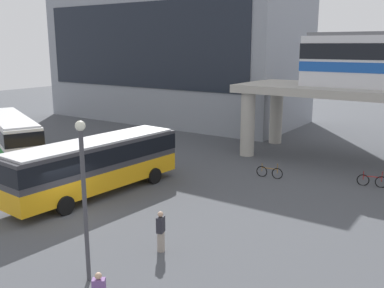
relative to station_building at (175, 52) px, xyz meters
name	(u,v)px	position (x,y,z in m)	size (l,w,h in m)	color
ground_plane	(183,170)	(13.66, -17.61, -7.68)	(120.00, 120.00, 0.00)	#47494F
station_building	(175,52)	(0.00, 0.00, 0.00)	(28.87, 12.94, 15.35)	gray
bus_main	(96,161)	(12.48, -24.52, -5.69)	(3.35, 11.20, 3.22)	orange
bus_secondary	(11,132)	(0.89, -22.34, -5.69)	(11.12, 6.80, 3.22)	#268C33
bicycle_red	(372,181)	(25.39, -14.00, -7.32)	(1.76, 0.42, 1.04)	black
bicycle_brown	(269,172)	(19.41, -15.87, -7.32)	(1.79, 0.26, 1.04)	black
pedestrian_by_bike_rack	(161,233)	(20.05, -28.10, -6.84)	(0.36, 0.46, 1.78)	gray
lamp_post	(84,189)	(19.29, -31.43, -4.12)	(0.36, 0.36, 5.99)	#3F3F44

